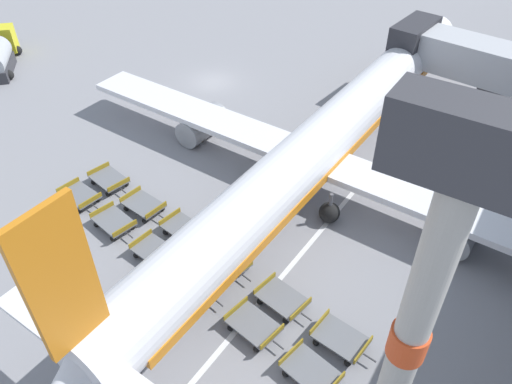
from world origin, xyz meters
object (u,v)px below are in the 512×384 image
baggage_dolly_row_near_col_a (80,196)px  baggage_dolly_row_mid_a_col_f (340,339)px  baggage_dolly_row_mid_a_col_b (144,205)px  baggage_dolly_row_near_col_c (155,252)px  baggage_dolly_row_near_col_d (198,285)px  baggage_dolly_row_near_col_e (254,325)px  baggage_dolly_row_mid_a_col_e (282,299)px  airplane (323,143)px  baggage_dolly_row_mid_a_col_a (109,180)px  baggage_dolly_row_mid_a_col_d (226,262)px  baggage_dolly_row_near_col_f (311,372)px  baggage_dolly_row_near_col_b (114,222)px  baggage_dolly_row_mid_a_col_c (184,229)px

baggage_dolly_row_near_col_a → baggage_dolly_row_mid_a_col_f: size_ratio=1.00×
baggage_dolly_row_mid_a_col_b → baggage_dolly_row_mid_a_col_f: same height
baggage_dolly_row_near_col_c → baggage_dolly_row_near_col_d: size_ratio=0.99×
baggage_dolly_row_near_col_e → baggage_dolly_row_mid_a_col_e: same height
airplane → baggage_dolly_row_near_col_d: bearing=-94.3°
baggage_dolly_row_near_col_e → baggage_dolly_row_mid_a_col_b: bearing=160.5°
airplane → baggage_dolly_row_near_col_c: 13.18m
baggage_dolly_row_mid_a_col_a → baggage_dolly_row_mid_a_col_d: bearing=-9.4°
baggage_dolly_row_near_col_d → baggage_dolly_row_mid_a_col_d: 2.27m
baggage_dolly_row_near_col_f → baggage_dolly_row_mid_a_col_a: (-18.54, 5.35, 0.00)m
baggage_dolly_row_mid_a_col_b → baggage_dolly_row_near_col_b: bearing=-102.2°
airplane → baggage_dolly_row_mid_a_col_f: airplane is taller
baggage_dolly_row_mid_a_col_a → baggage_dolly_row_mid_a_col_b: 3.91m
baggage_dolly_row_near_col_b → baggage_dolly_row_near_col_d: 7.62m
baggage_dolly_row_near_col_a → baggage_dolly_row_near_col_d: (11.27, -1.81, 0.00)m
airplane → baggage_dolly_row_near_col_f: bearing=-64.5°
baggage_dolly_row_mid_a_col_c → baggage_dolly_row_near_col_b: bearing=-155.5°
baggage_dolly_row_near_col_a → baggage_dolly_row_near_col_c: (7.63, -1.14, 0.00)m
baggage_dolly_row_near_col_c → baggage_dolly_row_mid_a_col_d: 4.27m
baggage_dolly_row_near_col_d → baggage_dolly_row_mid_a_col_f: (8.03, 1.13, 0.00)m
baggage_dolly_row_near_col_c → baggage_dolly_row_near_col_d: (3.64, -0.66, 0.00)m
baggage_dolly_row_near_col_d → baggage_dolly_row_mid_a_col_d: bearing=81.7°
baggage_dolly_row_near_col_a → baggage_dolly_row_near_col_b: same height
baggage_dolly_row_near_col_c → baggage_dolly_row_mid_a_col_e: (8.00, 1.02, 0.00)m
baggage_dolly_row_near_col_e → baggage_dolly_row_mid_a_col_c: same height
baggage_dolly_row_mid_a_col_a → baggage_dolly_row_mid_a_col_c: (7.46, -1.05, 0.00)m
baggage_dolly_row_near_col_b → baggage_dolly_row_mid_a_col_b: size_ratio=1.01×
baggage_dolly_row_near_col_d → baggage_dolly_row_mid_a_col_d: (0.33, 2.25, 0.00)m
baggage_dolly_row_near_col_c → baggage_dolly_row_mid_a_col_b: bearing=141.4°
baggage_dolly_row_near_col_a → airplane: bearing=41.9°
baggage_dolly_row_near_col_f → baggage_dolly_row_mid_a_col_e: 4.39m
airplane → baggage_dolly_row_near_col_d: 13.04m
baggage_dolly_row_mid_a_col_b → baggage_dolly_row_near_col_a: bearing=-159.4°
baggage_dolly_row_mid_a_col_f → baggage_dolly_row_mid_a_col_b: bearing=171.5°
airplane → baggage_dolly_row_near_col_b: 14.57m
baggage_dolly_row_near_col_c → baggage_dolly_row_near_col_f: same height
airplane → baggage_dolly_row_mid_a_col_d: airplane is taller
baggage_dolly_row_mid_a_col_a → baggage_dolly_row_mid_a_col_e: 15.45m
airplane → baggage_dolly_row_mid_a_col_c: airplane is taller
baggage_dolly_row_near_col_e → baggage_dolly_row_mid_a_col_c: size_ratio=1.00×
baggage_dolly_row_near_col_f → baggage_dolly_row_mid_a_col_e: bearing=138.2°
baggage_dolly_row_near_col_f → baggage_dolly_row_mid_a_col_c: (-11.08, 4.30, 0.00)m
airplane → baggage_dolly_row_near_col_e: size_ratio=13.68×
baggage_dolly_row_near_col_e → baggage_dolly_row_mid_a_col_a: (-14.88, 4.63, 0.00)m
airplane → baggage_dolly_row_near_col_a: airplane is taller
baggage_dolly_row_near_col_c → baggage_dolly_row_near_col_e: size_ratio=0.99×
baggage_dolly_row_near_col_f → baggage_dolly_row_near_col_e: bearing=169.0°
baggage_dolly_row_near_col_f → baggage_dolly_row_mid_a_col_f: same height
baggage_dolly_row_near_col_f → baggage_dolly_row_mid_a_col_d: same height
baggage_dolly_row_near_col_f → baggage_dolly_row_mid_a_col_d: bearing=154.5°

